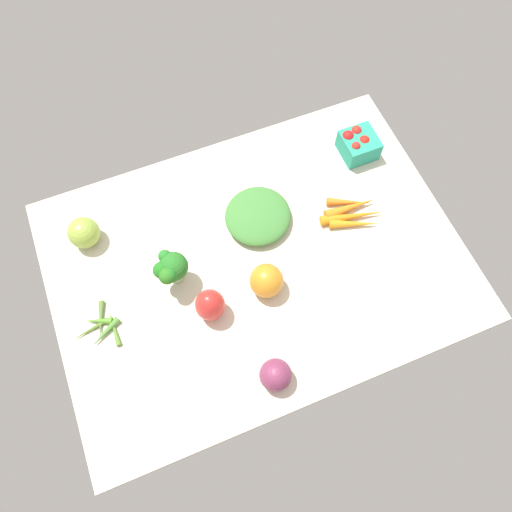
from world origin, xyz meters
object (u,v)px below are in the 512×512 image
(leafy_greens_clump, at_px, (258,216))
(carrot_bunch, at_px, (352,213))
(broccoli_head, at_px, (171,269))
(red_onion_center, at_px, (276,375))
(heirloom_tomato_green, at_px, (84,233))
(bell_pepper_orange, at_px, (266,281))
(bell_pepper_red, at_px, (210,305))
(okra_pile, at_px, (102,326))
(berry_basket, at_px, (358,144))

(leafy_greens_clump, relative_size, carrot_bunch, 1.00)
(broccoli_head, relative_size, carrot_bunch, 0.63)
(red_onion_center, height_order, leafy_greens_clump, red_onion_center)
(heirloom_tomato_green, relative_size, bell_pepper_orange, 0.93)
(heirloom_tomato_green, height_order, bell_pepper_red, bell_pepper_red)
(bell_pepper_orange, bearing_deg, red_onion_center, 72.86)
(okra_pile, bearing_deg, broccoli_head, -166.34)
(red_onion_center, relative_size, okra_pile, 0.60)
(carrot_bunch, xyz_separation_m, berry_basket, (-0.10, -0.18, 0.02))
(okra_pile, height_order, bell_pepper_red, bell_pepper_red)
(red_onion_center, distance_m, broccoli_head, 0.35)
(carrot_bunch, relative_size, bell_pepper_orange, 2.03)
(leafy_greens_clump, height_order, bell_pepper_red, bell_pepper_red)
(leafy_greens_clump, bearing_deg, bell_pepper_red, 44.09)
(carrot_bunch, bearing_deg, leafy_greens_clump, -18.63)
(leafy_greens_clump, relative_size, okra_pile, 1.43)
(leafy_greens_clump, bearing_deg, broccoli_head, 18.13)
(leafy_greens_clump, bearing_deg, red_onion_center, 73.46)
(leafy_greens_clump, bearing_deg, heirloom_tomato_green, -14.34)
(leafy_greens_clump, height_order, bell_pepper_orange, bell_pepper_orange)
(leafy_greens_clump, xyz_separation_m, berry_basket, (-0.34, -0.10, 0.01))
(broccoli_head, distance_m, berry_basket, 0.63)
(carrot_bunch, bearing_deg, bell_pepper_orange, 19.83)
(berry_basket, xyz_separation_m, bell_pepper_red, (0.54, 0.29, 0.01))
(red_onion_center, bearing_deg, okra_pile, -38.18)
(red_onion_center, height_order, okra_pile, red_onion_center)
(red_onion_center, height_order, heirloom_tomato_green, heirloom_tomato_green)
(bell_pepper_orange, bearing_deg, leafy_greens_clump, -105.83)
(carrot_bunch, height_order, okra_pile, carrot_bunch)
(red_onion_center, height_order, berry_basket, red_onion_center)
(heirloom_tomato_green, bearing_deg, leafy_greens_clump, 165.66)
(broccoli_head, xyz_separation_m, bell_pepper_orange, (-0.20, 0.10, -0.03))
(carrot_bunch, bearing_deg, red_onion_center, 41.93)
(bell_pepper_red, bearing_deg, broccoli_head, -62.52)
(red_onion_center, xyz_separation_m, okra_pile, (0.34, -0.27, -0.03))
(leafy_greens_clump, height_order, berry_basket, berry_basket)
(berry_basket, distance_m, bell_pepper_red, 0.62)
(heirloom_tomato_green, relative_size, leafy_greens_clump, 0.46)
(heirloom_tomato_green, height_order, bell_pepper_orange, bell_pepper_orange)
(carrot_bunch, distance_m, bell_pepper_orange, 0.31)
(bell_pepper_red, bearing_deg, okra_pile, -13.24)
(carrot_bunch, relative_size, berry_basket, 1.88)
(bell_pepper_orange, bearing_deg, carrot_bunch, -160.17)
(red_onion_center, relative_size, bell_pepper_red, 0.75)
(broccoli_head, relative_size, bell_pepper_orange, 1.29)
(heirloom_tomato_green, height_order, berry_basket, heirloom_tomato_green)
(bell_pepper_red, bearing_deg, bell_pepper_orange, -176.42)
(heirloom_tomato_green, xyz_separation_m, leafy_greens_clump, (-0.43, 0.11, -0.02))
(broccoli_head, relative_size, leafy_greens_clump, 0.63)
(bell_pepper_orange, bearing_deg, okra_pile, -7.23)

